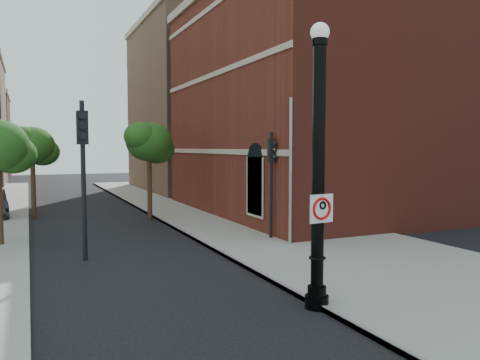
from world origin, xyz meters
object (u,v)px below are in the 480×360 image
traffic_signal_left (83,153)px  traffic_signal_right (271,168)px  no_parking_sign (322,208)px  lamppost (318,179)px

traffic_signal_left → traffic_signal_right: size_ratio=1.21×
no_parking_sign → traffic_signal_right: traffic_signal_right is taller
no_parking_sign → traffic_signal_right: size_ratio=0.15×
traffic_signal_left → no_parking_sign: bearing=-63.9°
lamppost → traffic_signal_left: size_ratio=1.24×
lamppost → traffic_signal_right: bearing=69.5°
lamppost → traffic_signal_left: bearing=121.9°
no_parking_sign → lamppost: bearing=80.8°
lamppost → no_parking_sign: bearing=-94.3°
traffic_signal_right → no_parking_sign: bearing=-98.0°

